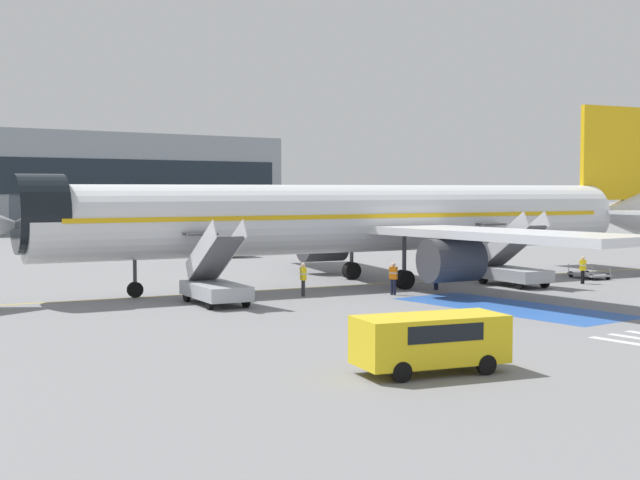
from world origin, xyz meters
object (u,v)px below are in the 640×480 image
boarding_stairs_forward (215,284)px  ground_crew_3 (393,276)px  fuel_tanker (212,233)px  baggage_cart (589,275)px  boarding_stairs_aft (513,268)px  ground_crew_0 (436,272)px  airliner (361,219)px  ground_crew_2 (583,268)px  ground_crew_1 (303,277)px  service_van_0 (430,338)px

boarding_stairs_forward → ground_crew_3: 10.03m
fuel_tanker → baggage_cart: fuel_tanker is taller
boarding_stairs_aft → ground_crew_0: boarding_stairs_aft is taller
boarding_stairs_aft → ground_crew_3: 8.81m
airliner → ground_crew_2: (11.17, -7.65, -3.00)m
ground_crew_0 → ground_crew_2: size_ratio=1.05×
boarding_stairs_forward → fuel_tanker: boarding_stairs_forward is taller
ground_crew_1 → ground_crew_2: ground_crew_1 is taller
boarding_stairs_aft → fuel_tanker: (-1.58, 32.85, 0.82)m
airliner → service_van_0: airliner is taller
baggage_cart → ground_crew_0: (-12.45, 1.26, 0.76)m
boarding_stairs_forward → boarding_stairs_aft: 18.79m
ground_crew_2 → ground_crew_3: bearing=163.0°
service_van_0 → ground_crew_1: (8.48, 18.54, -0.07)m
ground_crew_1 → ground_crew_3: size_ratio=1.01×
boarding_stairs_forward → ground_crew_2: bearing=-2.6°
boarding_stairs_aft → ground_crew_3: size_ratio=3.09×
ground_crew_1 → ground_crew_2: 18.02m
ground_crew_2 → ground_crew_3: 13.29m
ground_crew_1 → baggage_cart: bearing=-85.7°
boarding_stairs_forward → ground_crew_3: (9.74, -2.39, -0.01)m
boarding_stairs_forward → baggage_cart: size_ratio=1.88×
baggage_cart → ground_crew_2: bearing=-133.7°
airliner → service_van_0: bearing=155.1°
airliner → ground_crew_1: 7.24m
service_van_0 → baggage_cart: service_van_0 is taller
ground_crew_1 → ground_crew_2: size_ratio=1.07×
boarding_stairs_forward → ground_crew_3: boarding_stairs_forward is taller
airliner → ground_crew_3: airliner is taller
boarding_stairs_forward → boarding_stairs_aft: (18.51, -3.20, 0.02)m
fuel_tanker → ground_crew_0: bearing=-91.1°
baggage_cart → ground_crew_0: bearing=-169.4°
fuel_tanker → ground_crew_0: size_ratio=5.82×
fuel_tanker → baggage_cart: (8.81, -32.96, -1.62)m
ground_crew_0 → ground_crew_1: bearing=-17.6°
boarding_stairs_aft → ground_crew_2: 4.63m
boarding_stairs_aft → ground_crew_0: 5.34m
fuel_tanker → baggage_cart: bearing=-69.5°
fuel_tanker → ground_crew_1: (-11.46, -29.58, -0.84)m
airliner → ground_crew_0: 5.78m
boarding_stairs_aft → baggage_cart: 7.28m
ground_crew_2 → boarding_stairs_forward: bearing=161.9°
fuel_tanker → ground_crew_3: size_ratio=5.77×
airliner → service_van_0: 25.81m
ground_crew_1 → service_van_0: bearing=169.2°
airliner → fuel_tanker: airliner is taller
ground_crew_2 → ground_crew_1: bearing=158.0°
ground_crew_3 → fuel_tanker: bearing=140.9°
boarding_stairs_forward → ground_crew_2: (22.76, -5.02, -0.07)m
airliner → ground_crew_2: 13.87m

